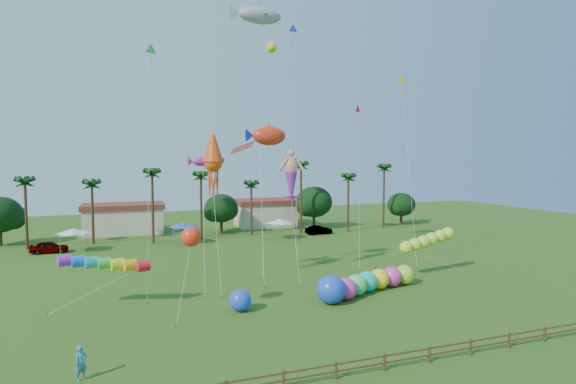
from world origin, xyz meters
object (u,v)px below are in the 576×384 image
object	(u,v)px
car_a	(49,247)
car_b	(319,230)
spectator_a	(81,363)
spectator_b	(375,274)
blue_ball	(240,300)
caterpillar_inflatable	(364,283)

from	to	relation	value
car_a	car_b	distance (m)	38.27
spectator_a	spectator_b	distance (m)	27.67
spectator_a	blue_ball	distance (m)	13.25
caterpillar_inflatable	car_b	bearing A→B (deg)	54.64
car_b	blue_ball	size ratio (longest dim) A/B	2.46
spectator_b	caterpillar_inflatable	distance (m)	4.38
car_b	spectator_a	distance (m)	50.39
spectator_a	car_a	bearing A→B (deg)	62.26
car_b	car_a	bearing A→B (deg)	93.11
car_a	caterpillar_inflatable	distance (m)	41.15
car_a	spectator_a	world-z (taller)	spectator_a
car_b	spectator_a	bearing A→B (deg)	142.12
caterpillar_inflatable	blue_ball	xyz separation A→B (m)	(-11.38, -0.75, -0.14)
car_a	blue_ball	distance (m)	34.71
car_b	caterpillar_inflatable	distance (m)	32.27
car_b	spectator_b	world-z (taller)	spectator_b
spectator_a	spectator_b	bearing A→B (deg)	-12.95
spectator_b	blue_ball	size ratio (longest dim) A/B	0.90
car_a	spectator_a	bearing A→B (deg)	-169.54
car_a	blue_ball	world-z (taller)	blue_ball
spectator_b	spectator_a	bearing A→B (deg)	-99.33
car_b	spectator_a	size ratio (longest dim) A/B	2.28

